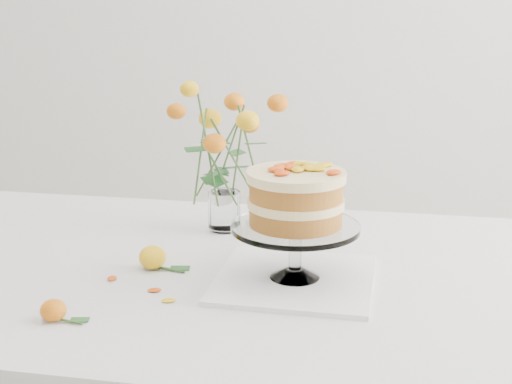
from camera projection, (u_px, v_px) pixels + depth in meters
table at (187, 302)px, 1.48m from camera, size 1.43×0.93×0.76m
napkin at (295, 279)px, 1.37m from camera, size 0.30×0.30×0.01m
cake_stand at (296, 204)px, 1.33m from camera, size 0.25×0.25×0.22m
rose_vase at (223, 138)px, 1.62m from camera, size 0.27×0.27×0.38m
loose_rose_near at (153, 257)px, 1.44m from camera, size 0.10×0.06×0.05m
loose_rose_far at (53, 310)px, 1.21m from camera, size 0.08×0.04×0.04m
stray_petal_a at (112, 278)px, 1.39m from camera, size 0.03×0.02×0.00m
stray_petal_b at (154, 290)px, 1.33m from camera, size 0.03×0.02×0.00m
stray_petal_c at (168, 301)px, 1.28m from camera, size 0.03×0.02×0.00m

